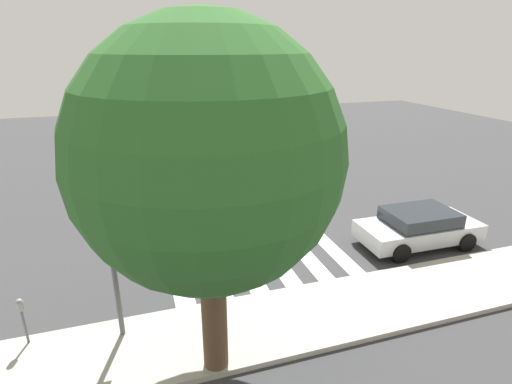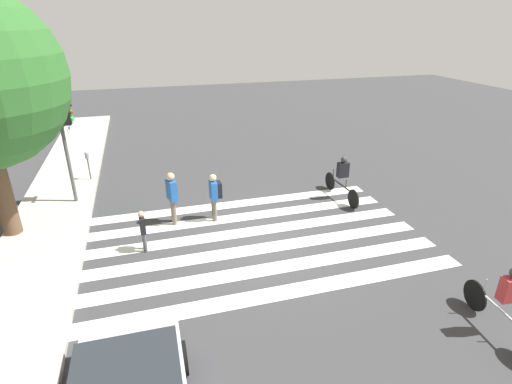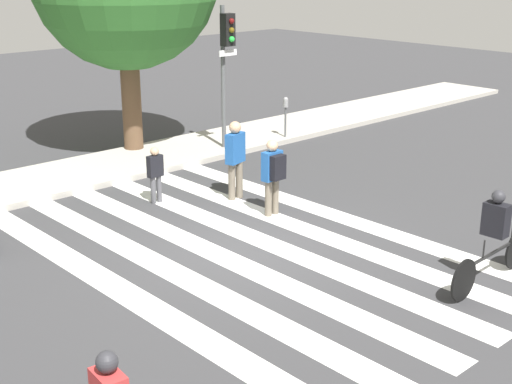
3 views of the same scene
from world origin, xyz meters
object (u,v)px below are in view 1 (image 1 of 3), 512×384
Objects in this scene: traffic_light at (109,230)px; street_tree at (207,158)px; pedestrian_adult_tall_backpack at (196,215)px; car_parked_dark_suv at (419,227)px; cyclist_mid_street at (314,164)px; pedestrian_adult_blue_shirt at (251,245)px; parking_meter at (21,312)px; cyclist_far_lane at (171,178)px; pedestrian_child_with_backpack at (199,230)px.

traffic_light is 0.55× the size of street_tree.
car_parked_dark_suv is (-7.28, 2.71, -0.28)m from pedestrian_adult_tall_backpack.
cyclist_mid_street is (-9.43, -9.31, -1.91)m from traffic_light.
car_parked_dark_suv is (-9.85, -1.77, -2.11)m from traffic_light.
pedestrian_adult_tall_backpack reaches higher than pedestrian_adult_blue_shirt.
cyclist_mid_street is at bearing -86.11° from car_parked_dark_suv.
parking_meter reaches higher than car_parked_dark_suv.
traffic_light is 3.23m from street_tree.
cyclist_mid_street is at bearing -141.58° from parking_meter.
pedestrian_adult_blue_shirt is at bearing -151.14° from traffic_light.
street_tree is 4.41× the size of pedestrian_adult_tall_backpack.
traffic_light reaches higher than cyclist_far_lane.
pedestrian_adult_tall_backpack is at bearing -137.27° from parking_meter.
pedestrian_adult_blue_shirt is (-1.98, -3.88, -4.00)m from street_tree.
pedestrian_child_with_backpack reaches higher than parking_meter.
cyclist_mid_street is at bearing -129.39° from pedestrian_adult_blue_shirt.
car_parked_dark_suv is at bearing -156.16° from street_tree.
cyclist_mid_street is (-6.86, -4.83, -0.08)m from pedestrian_adult_tall_backpack.
pedestrian_adult_tall_backpack is (-0.65, -6.21, -3.76)m from street_tree.
street_tree reaches higher than pedestrian_child_with_backpack.
street_tree is 9.56m from car_parked_dark_suv.
pedestrian_adult_tall_backpack is 0.67× the size of cyclist_far_lane.
pedestrian_child_with_backpack is at bearing -95.98° from street_tree.
pedestrian_child_with_backpack is 6.17m from cyclist_far_lane.
pedestrian_child_with_backpack is 9.34m from cyclist_mid_street.
pedestrian_adult_tall_backpack is at bearing -95.99° from street_tree.
cyclist_mid_street is at bearing -146.52° from pedestrian_adult_tall_backpack.
car_parked_dark_suv is at bearing 98.86° from cyclist_mid_street.
pedestrian_adult_blue_shirt is 9.06m from cyclist_mid_street.
pedestrian_adult_tall_backpack is 0.39× the size of car_parked_dark_suv.
street_tree reaches higher than pedestrian_adult_tall_backpack.
traffic_light is 4.90m from pedestrian_adult_blue_shirt.
street_tree is 11.68m from cyclist_far_lane.
parking_meter is 0.31× the size of car_parked_dark_suv.
street_tree is at bearing 82.32° from pedestrian_adult_tall_backpack.
cyclist_mid_street is (-7.51, -11.05, -3.84)m from street_tree.
cyclist_mid_street is (-7.00, -6.19, -0.13)m from pedestrian_child_with_backpack.
cyclist_mid_street is at bearing -124.21° from street_tree.
pedestrian_adult_tall_backpack is at bearing 68.80° from pedestrian_child_with_backpack.
pedestrian_child_with_backpack is (-4.50, -2.93, 0.02)m from parking_meter.
cyclist_far_lane is (0.22, -6.16, -0.13)m from pedestrian_child_with_backpack.
pedestrian_child_with_backpack reaches higher than cyclist_mid_street.
car_parked_dark_suv is (-7.64, 7.52, -0.20)m from cyclist_far_lane.
pedestrian_child_with_backpack reaches higher than pedestrian_adult_tall_backpack.
parking_meter is at bearing -5.41° from traffic_light.
street_tree reaches higher than traffic_light.
traffic_light is 1.62× the size of cyclist_far_lane.
street_tree is (-1.92, 1.73, 1.93)m from traffic_light.
cyclist_mid_street is 0.56× the size of car_parked_dark_suv.
cyclist_far_lane is at bearing -78.43° from pedestrian_adult_blue_shirt.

